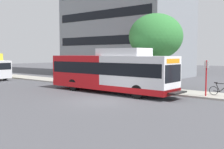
{
  "coord_description": "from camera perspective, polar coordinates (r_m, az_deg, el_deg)",
  "views": [
    {
      "loc": [
        -13.53,
        -12.38,
        3.24
      ],
      "look_at": [
        2.87,
        1.25,
        1.6
      ],
      "focal_mm": 43.88,
      "sensor_mm": 36.0,
      "label": 1
    }
  ],
  "objects": [
    {
      "name": "ground_plane",
      "position": [
        24.67,
        -16.56,
        -3.33
      ],
      "size": [
        120.0,
        120.0,
        0.0
      ],
      "primitive_type": "plane",
      "color": "#4C4C51"
    },
    {
      "name": "sidewalk_curb",
      "position": [
        27.73,
        -2.09,
        -2.17
      ],
      "size": [
        3.0,
        56.0,
        0.14
      ],
      "primitive_type": "cube",
      "color": "#A8A399",
      "rests_on": "ground"
    },
    {
      "name": "transit_bus",
      "position": [
        22.63,
        -0.38,
        0.51
      ],
      "size": [
        2.58,
        12.25,
        3.65
      ],
      "color": "white",
      "rests_on": "ground"
    },
    {
      "name": "bus_stop_sign_pole",
      "position": [
        21.01,
        19.03,
        -0.18
      ],
      "size": [
        0.1,
        0.36,
        2.6
      ],
      "color": "red",
      "rests_on": "sidewalk_curb"
    },
    {
      "name": "bicycle_parked",
      "position": [
        21.58,
        21.8,
        -3.04
      ],
      "size": [
        0.52,
        1.76,
        1.02
      ],
      "color": "black",
      "rests_on": "sidewalk_curb"
    },
    {
      "name": "street_tree_near_stop",
      "position": [
        24.78,
        9.1,
        7.81
      ],
      "size": [
        4.77,
        4.77,
        6.63
      ],
      "color": "#4C3823",
      "rests_on": "sidewalk_curb"
    },
    {
      "name": "lattice_comm_tower",
      "position": [
        53.09,
        -8.54,
        10.14
      ],
      "size": [
        1.1,
        1.1,
        26.1
      ],
      "color": "#B7B7BC",
      "rests_on": "ground"
    }
  ]
}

